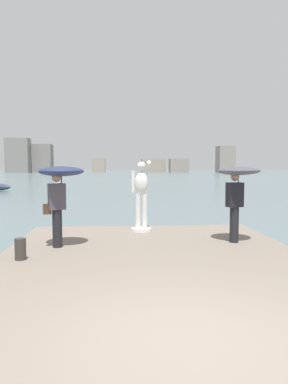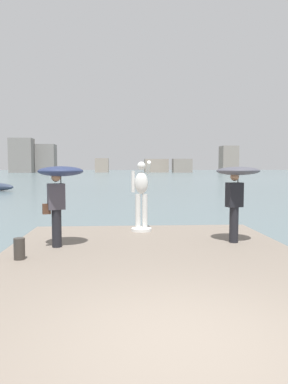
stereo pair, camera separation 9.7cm
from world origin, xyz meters
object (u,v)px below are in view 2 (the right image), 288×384
statue_white_figure (141,197)px  mooring_bollard (19,249)px  onlooker_left (59,182)px  onlooker_right (237,182)px

statue_white_figure → mooring_bollard: (-2.63, -3.12, -0.78)m
onlooker_left → onlooker_right: 4.28m
statue_white_figure → onlooker_right: statue_white_figure is taller
statue_white_figure → onlooker_right: bearing=-37.0°
statue_white_figure → onlooker_right: size_ratio=1.09×
statue_white_figure → mooring_bollard: size_ratio=4.70×
statue_white_figure → onlooker_left: (-2.01, -1.96, 0.51)m
onlooker_right → mooring_bollard: bearing=-163.9°
statue_white_figure → onlooker_left: 2.85m
onlooker_left → mooring_bollard: onlooker_left is taller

